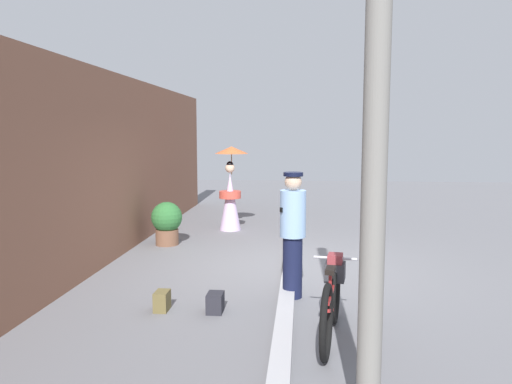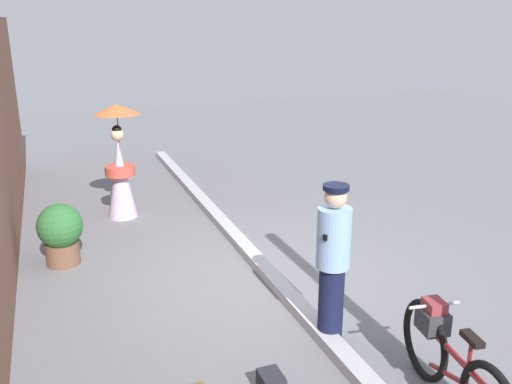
{
  "view_description": "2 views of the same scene",
  "coord_description": "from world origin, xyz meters",
  "px_view_note": "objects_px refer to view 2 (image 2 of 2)",
  "views": [
    {
      "loc": [
        -7.93,
        -0.18,
        2.18
      ],
      "look_at": [
        -0.2,
        0.54,
        1.26
      ],
      "focal_mm": 34.76,
      "sensor_mm": 36.0,
      "label": 1
    },
    {
      "loc": [
        -5.9,
        2.42,
        3.19
      ],
      "look_at": [
        0.01,
        0.18,
        1.18
      ],
      "focal_mm": 38.45,
      "sensor_mm": 36.0,
      "label": 2
    }
  ],
  "objects_px": {
    "bicycle_near_officer": "(450,361)",
    "potted_plant_by_door": "(61,231)",
    "person_officer": "(333,260)",
    "person_with_parasol": "(120,163)"
  },
  "relations": [
    {
      "from": "person_officer",
      "to": "potted_plant_by_door",
      "type": "xyz_separation_m",
      "value": [
        2.93,
        2.5,
        -0.43
      ]
    },
    {
      "from": "potted_plant_by_door",
      "to": "person_officer",
      "type": "bearing_deg",
      "value": -139.52
    },
    {
      "from": "potted_plant_by_door",
      "to": "bicycle_near_officer",
      "type": "bearing_deg",
      "value": -145.0
    },
    {
      "from": "person_with_parasol",
      "to": "potted_plant_by_door",
      "type": "bearing_deg",
      "value": 147.62
    },
    {
      "from": "bicycle_near_officer",
      "to": "person_officer",
      "type": "distance_m",
      "value": 1.43
    },
    {
      "from": "potted_plant_by_door",
      "to": "person_with_parasol",
      "type": "bearing_deg",
      "value": -32.38
    },
    {
      "from": "bicycle_near_officer",
      "to": "person_officer",
      "type": "height_order",
      "value": "person_officer"
    },
    {
      "from": "bicycle_near_officer",
      "to": "potted_plant_by_door",
      "type": "bearing_deg",
      "value": 35.0
    },
    {
      "from": "person_officer",
      "to": "bicycle_near_officer",
      "type": "bearing_deg",
      "value": -160.81
    },
    {
      "from": "person_officer",
      "to": "person_with_parasol",
      "type": "relative_size",
      "value": 0.89
    }
  ]
}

